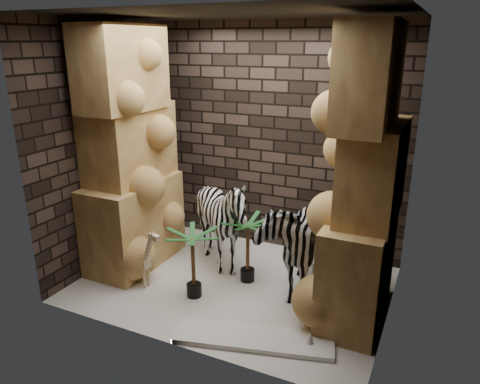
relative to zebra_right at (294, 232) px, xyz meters
The scene contains 14 objects.
floor 0.99m from the zebra_right, 162.33° to the right, with size 3.50×3.50×0.00m, color white.
ceiling 2.39m from the zebra_right, 162.33° to the right, with size 3.50×3.50×0.00m, color black.
wall_back 1.46m from the zebra_right, 122.29° to the left, with size 3.50×3.50×0.00m, color black.
wall_front 1.79m from the zebra_right, 114.25° to the right, with size 3.50×3.50×0.00m, color black.
wall_left 2.54m from the zebra_right, behind, with size 3.00×3.00×0.00m, color black.
wall_right 1.37m from the zebra_right, 10.85° to the right, with size 3.00×3.00×0.00m, color black.
rock_pillar_left 2.21m from the zebra_right, behind, with size 0.68×1.30×3.00m, color #DDBC66, non-canonical shape.
rock_pillar_right 1.12m from the zebra_right, 15.36° to the right, with size 0.58×1.25×3.00m, color #DDBC66, non-canonical shape.
zebra_right is the anchor object (origin of this frame).
zebra_left 0.97m from the zebra_right, behind, with size 1.03×1.27×1.15m, color white.
giraffe_toy 1.81m from the zebra_right, 157.75° to the right, with size 0.40×0.13×0.77m, color beige, non-canonical shape.
palm_front 0.62m from the zebra_right, behind, with size 0.36×0.36×0.81m, color #125920, non-canonical shape.
palm_back 1.17m from the zebra_right, 146.59° to the right, with size 0.36×0.36×0.80m, color #125920, non-canonical shape.
surfboard 1.28m from the zebra_right, 90.89° to the right, with size 1.54×0.38×0.05m, color white.
Camera 1 is at (2.08, -4.26, 2.75)m, focal length 33.82 mm.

